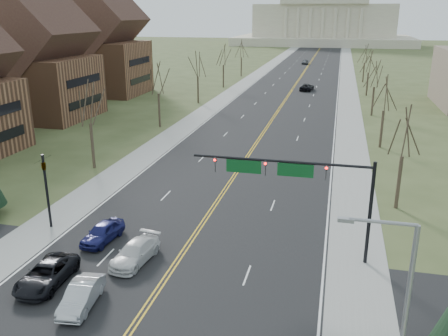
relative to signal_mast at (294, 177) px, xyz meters
The scene contains 29 objects.
road 96.96m from the signal_mast, 94.41° to the left, with size 20.00×380.00×0.01m, color black.
cross_road 12.03m from the signal_mast, 134.80° to the right, with size 120.00×14.00×0.01m, color black.
sidewalk_left 98.61m from the signal_mast, 101.39° to the left, with size 4.00×380.00×0.03m, color gray.
sidewalk_right 96.78m from the signal_mast, 87.30° to the left, with size 4.00×380.00×0.03m, color gray.
center_line 96.96m from the signal_mast, 94.41° to the left, with size 0.42×380.00×0.01m, color gold.
edge_line_left 98.20m from the signal_mast, 100.13° to the left, with size 0.15×380.00×0.01m, color silver.
edge_line_right 96.70m from the signal_mast, 88.60° to the left, with size 0.15×380.00×0.01m, color silver.
capitol 236.68m from the signal_mast, 91.80° to the left, with size 90.00×60.00×50.00m.
signal_mast is the anchor object (origin of this frame).
signal_left 19.06m from the signal_mast, behind, with size 0.32×0.36×6.00m.
street_light 14.51m from the signal_mast, 68.59° to the right, with size 2.90×0.25×9.07m.
tree_r_0 13.26m from the signal_mast, 52.51° to the left, with size 3.74×3.74×8.50m.
tree_l_0 27.17m from the signal_mast, 147.71° to the left, with size 3.96×3.96×9.00m.
tree_r_1 31.56m from the signal_mast, 75.21° to the left, with size 3.74×3.74×8.50m.
tree_l_1 41.45m from the signal_mast, 123.63° to the left, with size 3.96×3.96×9.00m.
tree_r_2 51.15m from the signal_mast, 80.94° to the left, with size 3.74×3.74×8.50m.
tree_l_2 59.15m from the signal_mast, 112.83° to the left, with size 3.96×3.96×9.00m.
tree_r_3 70.96m from the signal_mast, 83.48° to the left, with size 3.74×3.74×8.50m.
tree_l_3 77.96m from the signal_mast, 107.12° to the left, with size 3.96×3.96×9.00m.
tree_r_4 90.86m from the signal_mast, 84.91° to the left, with size 3.74×3.74×8.50m.
tree_l_4 97.25m from the signal_mast, 103.65° to the left, with size 3.96×3.96×9.00m.
bldg_left_mid 56.81m from the signal_mast, 139.96° to the left, with size 15.10×14.28×20.75m.
bldg_left_far 75.76m from the signal_mast, 126.91° to the left, with size 17.10×14.28×23.25m.
car_sb_inner_lead 15.19m from the signal_mast, 140.79° to the right, with size 1.45×4.16×1.37m, color #AFB3B7.
car_sb_outer_lead 16.99m from the signal_mast, 152.63° to the right, with size 2.30×5.00×1.39m, color black.
car_sb_inner_second 11.92m from the signal_mast, 160.78° to the right, with size 1.90×4.68×1.36m, color silver.
car_sb_outer_second 14.72m from the signal_mast, behind, with size 1.68×4.18×1.42m, color navy.
car_far_nb 74.82m from the signal_mast, 93.28° to the left, with size 2.40×5.20×1.45m, color black.
car_far_sb 129.64m from the signal_mast, 93.90° to the left, with size 1.79×4.46×1.52m, color #55585D.
Camera 1 is at (9.88, -16.56, 16.23)m, focal length 38.00 mm.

